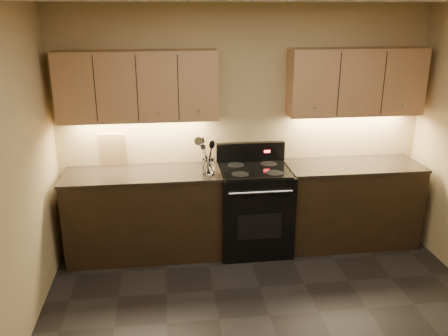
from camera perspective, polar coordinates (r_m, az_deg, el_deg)
The scene contains 14 objects.
wall_back at distance 5.20m, azimuth 2.30°, elevation 4.87°, with size 4.00×0.04×2.60m, color tan.
counter_left at distance 5.13m, azimuth -9.55°, elevation -5.46°, with size 1.62×0.62×0.93m.
counter_right at distance 5.50m, azimuth 14.95°, elevation -4.15°, with size 1.46×0.62×0.93m.
stove at distance 5.18m, azimuth 3.62°, elevation -4.81°, with size 0.76×0.68×1.14m.
upper_cab_left at distance 4.89m, azimuth -10.34°, elevation 9.67°, with size 1.60×0.30×0.70m, color #AA8455.
upper_cab_right at distance 5.28m, azimuth 15.59°, elevation 9.96°, with size 1.44×0.30×0.70m, color #AA8455.
outlet_plate at distance 5.20m, azimuth -12.02°, elevation 2.40°, with size 0.09×0.01×0.12m, color #B2B5BA.
utensil_crock at distance 4.84m, azimuth -1.88°, elevation 0.13°, with size 0.15×0.15×0.16m.
cutting_board at distance 5.18m, azimuth -13.18°, elevation 2.15°, with size 0.29×0.02×0.37m, color #D7BA73.
wooden_spoon at distance 4.80m, azimuth -2.36°, elevation 1.35°, with size 0.06×0.06×0.33m, color #D7BA73, non-canonical shape.
black_spoon at distance 4.82m, azimuth -1.96°, elevation 1.44°, with size 0.06×0.06×0.33m, color black, non-canonical shape.
black_turner at distance 4.79m, azimuth -1.76°, elevation 1.57°, with size 0.08×0.08×0.37m, color black, non-canonical shape.
steel_spatula at distance 4.82m, azimuth -1.48°, elevation 1.43°, with size 0.08×0.08×0.33m, color silver, non-canonical shape.
steel_skimmer at distance 4.79m, azimuth -1.61°, elevation 1.54°, with size 0.09×0.09×0.37m, color silver, non-canonical shape.
Camera 1 is at (-0.82, -2.97, 2.57)m, focal length 38.00 mm.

